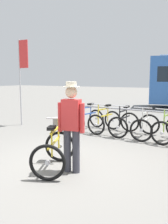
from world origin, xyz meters
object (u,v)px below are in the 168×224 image
at_px(racked_bike_black, 124,123).
at_px(featured_bicycle, 55,147).
at_px(racked_bike_yellow, 105,121).
at_px(banner_flag, 22,66).
at_px(person_with_featured_bike, 71,123).
at_px(racked_bike_white, 145,126).
at_px(racked_bike_blue, 87,119).

distance_m(racked_bike_black, featured_bicycle, 3.39).
xyz_separation_m(racked_bike_yellow, featured_bicycle, (0.52, -3.44, 0.08)).
bearing_deg(featured_bicycle, banner_flag, 140.81).
relative_size(racked_bike_yellow, featured_bicycle, 0.94).
height_order(featured_bicycle, person_with_featured_bike, person_with_featured_bike).
xyz_separation_m(racked_bike_black, featured_bicycle, (-0.18, -3.38, 0.08)).
distance_m(racked_bike_yellow, racked_bike_white, 1.40).
bearing_deg(racked_bike_blue, racked_bike_black, -5.23).
relative_size(racked_bike_black, featured_bicycle, 0.89).
bearing_deg(person_with_featured_bike, featured_bicycle, -178.96).
bearing_deg(person_with_featured_bike, banner_flag, 143.58).
bearing_deg(featured_bicycle, racked_bike_blue, 109.10).
distance_m(racked_bike_black, banner_flag, 4.30).
relative_size(racked_bike_blue, racked_bike_yellow, 1.04).
distance_m(featured_bicycle, banner_flag, 5.07).
height_order(racked_bike_yellow, featured_bicycle, same).
distance_m(racked_bike_yellow, racked_bike_black, 0.70).
xyz_separation_m(racked_bike_blue, racked_bike_yellow, (0.70, -0.06, 0.00)).
height_order(racked_bike_black, featured_bicycle, same).
bearing_deg(racked_bike_blue, person_with_featured_bike, -65.57).
relative_size(racked_bike_blue, racked_bike_black, 1.10).
height_order(racked_bike_yellow, banner_flag, banner_flag).
bearing_deg(banner_flag, person_with_featured_bike, -36.42).
bearing_deg(racked_bike_yellow, featured_bicycle, -81.46).
xyz_separation_m(racked_bike_blue, banner_flag, (-2.46, -0.51, 1.86)).
bearing_deg(featured_bicycle, racked_bike_white, 75.19).
distance_m(racked_bike_white, person_with_featured_bike, 3.40).
distance_m(racked_bike_blue, person_with_featured_bike, 3.89).
bearing_deg(racked_bike_black, racked_bike_white, -5.23).
xyz_separation_m(racked_bike_yellow, racked_bike_black, (0.70, -0.06, 0.00)).
bearing_deg(racked_bike_black, racked_bike_blue, 174.77).
bearing_deg(person_with_featured_bike, racked_bike_white, 81.40).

